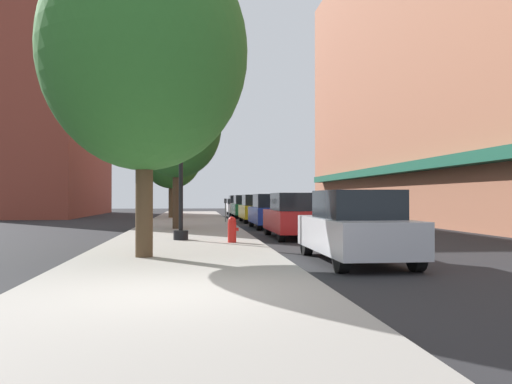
{
  "coord_description": "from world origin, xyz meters",
  "views": [
    {
      "loc": [
        0.34,
        -7.61,
        1.5
      ],
      "look_at": [
        3.06,
        15.46,
        1.74
      ],
      "focal_mm": 36.44,
      "sensor_mm": 36.0,
      "label": 1
    }
  ],
  "objects_px": {
    "tree_near": "(145,52)",
    "car_silver": "(355,227)",
    "tree_far": "(177,128)",
    "car_white": "(239,206)",
    "car_blue": "(271,212)",
    "car_red": "(295,216)",
    "fire_hydrant": "(232,229)",
    "car_green": "(245,207)",
    "parking_meter_near": "(225,207)",
    "lamppost": "(181,145)",
    "parking_meter_far": "(229,208)",
    "tree_mid": "(172,153)",
    "car_yellow": "(256,209)"
  },
  "relations": [
    {
      "from": "tree_near",
      "to": "car_silver",
      "type": "xyz_separation_m",
      "value": [
        4.83,
        -0.68,
        -4.06
      ]
    },
    {
      "from": "tree_far",
      "to": "car_white",
      "type": "relative_size",
      "value": 1.56
    },
    {
      "from": "tree_far",
      "to": "car_silver",
      "type": "height_order",
      "value": "tree_far"
    },
    {
      "from": "car_silver",
      "to": "car_blue",
      "type": "relative_size",
      "value": 1.0
    },
    {
      "from": "car_red",
      "to": "car_white",
      "type": "bearing_deg",
      "value": 88.9
    },
    {
      "from": "fire_hydrant",
      "to": "car_green",
      "type": "relative_size",
      "value": 0.18
    },
    {
      "from": "parking_meter_near",
      "to": "car_red",
      "type": "relative_size",
      "value": 0.3
    },
    {
      "from": "lamppost",
      "to": "car_silver",
      "type": "relative_size",
      "value": 1.37
    },
    {
      "from": "parking_meter_near",
      "to": "car_white",
      "type": "bearing_deg",
      "value": 82.22
    },
    {
      "from": "car_silver",
      "to": "car_white",
      "type": "bearing_deg",
      "value": 90.23
    },
    {
      "from": "car_silver",
      "to": "car_green",
      "type": "height_order",
      "value": "same"
    },
    {
      "from": "lamppost",
      "to": "parking_meter_far",
      "type": "height_order",
      "value": "lamppost"
    },
    {
      "from": "car_red",
      "to": "car_white",
      "type": "distance_m",
      "value": 24.73
    },
    {
      "from": "tree_near",
      "to": "car_blue",
      "type": "distance_m",
      "value": 14.07
    },
    {
      "from": "tree_far",
      "to": "car_green",
      "type": "distance_m",
      "value": 15.75
    },
    {
      "from": "tree_mid",
      "to": "car_white",
      "type": "distance_m",
      "value": 9.9
    },
    {
      "from": "fire_hydrant",
      "to": "parking_meter_far",
      "type": "distance_m",
      "value": 10.4
    },
    {
      "from": "car_red",
      "to": "car_green",
      "type": "height_order",
      "value": "same"
    },
    {
      "from": "tree_mid",
      "to": "car_silver",
      "type": "height_order",
      "value": "tree_mid"
    },
    {
      "from": "car_blue",
      "to": "car_red",
      "type": "bearing_deg",
      "value": -90.86
    },
    {
      "from": "fire_hydrant",
      "to": "parking_meter_near",
      "type": "relative_size",
      "value": 0.6
    },
    {
      "from": "car_white",
      "to": "car_silver",
      "type": "bearing_deg",
      "value": -90.22
    },
    {
      "from": "tree_near",
      "to": "car_red",
      "type": "bearing_deg",
      "value": 53.5
    },
    {
      "from": "tree_near",
      "to": "car_silver",
      "type": "distance_m",
      "value": 6.35
    },
    {
      "from": "car_red",
      "to": "car_yellow",
      "type": "relative_size",
      "value": 1.0
    },
    {
      "from": "parking_meter_far",
      "to": "car_white",
      "type": "height_order",
      "value": "car_white"
    },
    {
      "from": "parking_meter_near",
      "to": "lamppost",
      "type": "bearing_deg",
      "value": -100.07
    },
    {
      "from": "car_white",
      "to": "tree_far",
      "type": "bearing_deg",
      "value": -102.5
    },
    {
      "from": "lamppost",
      "to": "car_red",
      "type": "distance_m",
      "value": 5.06
    },
    {
      "from": "tree_far",
      "to": "car_green",
      "type": "xyz_separation_m",
      "value": [
        4.44,
        14.63,
        -3.78
      ]
    },
    {
      "from": "car_red",
      "to": "parking_meter_far",
      "type": "bearing_deg",
      "value": 103.55
    },
    {
      "from": "tree_near",
      "to": "car_green",
      "type": "height_order",
      "value": "tree_near"
    },
    {
      "from": "car_red",
      "to": "car_yellow",
      "type": "height_order",
      "value": "same"
    },
    {
      "from": "parking_meter_near",
      "to": "car_green",
      "type": "relative_size",
      "value": 0.3
    },
    {
      "from": "parking_meter_near",
      "to": "tree_mid",
      "type": "xyz_separation_m",
      "value": [
        -3.3,
        6.77,
        3.61
      ]
    },
    {
      "from": "lamppost",
      "to": "car_green",
      "type": "bearing_deg",
      "value": 78.76
    },
    {
      "from": "lamppost",
      "to": "car_green",
      "type": "relative_size",
      "value": 1.37
    },
    {
      "from": "tree_near",
      "to": "car_silver",
      "type": "bearing_deg",
      "value": -7.97
    },
    {
      "from": "tree_mid",
      "to": "car_red",
      "type": "bearing_deg",
      "value": -73.03
    },
    {
      "from": "fire_hydrant",
      "to": "tree_far",
      "type": "bearing_deg",
      "value": 104.74
    },
    {
      "from": "car_silver",
      "to": "car_blue",
      "type": "height_order",
      "value": "same"
    },
    {
      "from": "fire_hydrant",
      "to": "car_green",
      "type": "xyz_separation_m",
      "value": [
        2.53,
        21.89,
        0.29
      ]
    },
    {
      "from": "lamppost",
      "to": "car_green",
      "type": "xyz_separation_m",
      "value": [
        4.11,
        20.7,
        -2.39
      ]
    },
    {
      "from": "car_green",
      "to": "car_white",
      "type": "height_order",
      "value": "same"
    },
    {
      "from": "parking_meter_far",
      "to": "car_green",
      "type": "xyz_separation_m",
      "value": [
        1.95,
        11.52,
        -0.14
      ]
    },
    {
      "from": "lamppost",
      "to": "car_yellow",
      "type": "relative_size",
      "value": 1.37
    },
    {
      "from": "tree_mid",
      "to": "car_yellow",
      "type": "relative_size",
      "value": 1.61
    },
    {
      "from": "lamppost",
      "to": "parking_meter_near",
      "type": "relative_size",
      "value": 4.5
    },
    {
      "from": "fire_hydrant",
      "to": "tree_far",
      "type": "height_order",
      "value": "tree_far"
    },
    {
      "from": "lamppost",
      "to": "parking_meter_far",
      "type": "distance_m",
      "value": 9.7
    }
  ]
}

